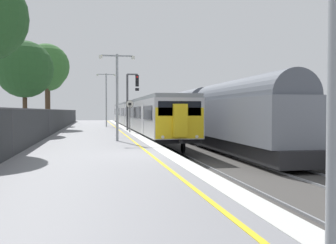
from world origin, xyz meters
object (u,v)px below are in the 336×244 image
at_px(signal_gantry, 131,95).
at_px(speed_limit_sign, 130,112).
at_px(background_tree_centre, 46,68).
at_px(background_tree_back, 24,71).
at_px(platform_lamp_mid, 117,89).
at_px(background_tree_right, 48,76).
at_px(freight_train_adjacent_track, 207,114).
at_px(platform_lamp_far, 106,95).
at_px(commuter_train_at_platform, 137,115).

height_order(signal_gantry, speed_limit_sign, signal_gantry).
relative_size(background_tree_centre, background_tree_back, 1.19).
bearing_deg(background_tree_centre, platform_lamp_mid, -70.98).
xyz_separation_m(background_tree_right, background_tree_back, (0.27, -17.28, -1.18)).
xyz_separation_m(freight_train_adjacent_track, background_tree_back, (-13.59, 0.93, 3.13)).
xyz_separation_m(speed_limit_sign, platform_lamp_mid, (-1.46, -8.41, 1.31)).
bearing_deg(speed_limit_sign, background_tree_centre, 130.74).
height_order(platform_lamp_mid, platform_lamp_far, platform_lamp_far).
bearing_deg(background_tree_centre, background_tree_back, -93.09).
relative_size(signal_gantry, platform_lamp_far, 0.87).
distance_m(speed_limit_sign, background_tree_centre, 11.90).
height_order(platform_lamp_mid, background_tree_back, background_tree_back).
bearing_deg(freight_train_adjacent_track, background_tree_back, 176.07).
bearing_deg(signal_gantry, speed_limit_sign, -96.19).
xyz_separation_m(speed_limit_sign, background_tree_centre, (-7.27, 8.44, 4.20)).
height_order(signal_gantry, background_tree_centre, background_tree_centre).
relative_size(freight_train_adjacent_track, background_tree_right, 3.64).
xyz_separation_m(signal_gantry, platform_lamp_mid, (-1.84, -11.87, -0.15)).
bearing_deg(background_tree_right, platform_lamp_mid, -75.47).
bearing_deg(platform_lamp_far, freight_train_adjacent_track, -60.70).
distance_m(commuter_train_at_platform, signal_gantry, 8.40).
bearing_deg(platform_lamp_mid, background_tree_right, 104.53).
height_order(signal_gantry, background_tree_back, background_tree_back).
bearing_deg(background_tree_centre, signal_gantry, -33.07).
relative_size(speed_limit_sign, background_tree_back, 0.37).
height_order(platform_lamp_far, background_tree_right, background_tree_right).
distance_m(platform_lamp_mid, background_tree_back, 10.29).
bearing_deg(platform_lamp_mid, commuter_train_at_platform, 80.58).
xyz_separation_m(signal_gantry, background_tree_right, (-8.38, 13.40, 2.68)).
bearing_deg(background_tree_centre, freight_train_adjacent_track, -36.76).
xyz_separation_m(freight_train_adjacent_track, platform_lamp_mid, (-7.31, -7.04, 1.46)).
distance_m(commuter_train_at_platform, background_tree_right, 12.07).
xyz_separation_m(background_tree_centre, background_tree_right, (-0.74, 8.42, -0.05)).
relative_size(signal_gantry, background_tree_right, 0.63).
relative_size(signal_gantry, speed_limit_sign, 1.95).
relative_size(commuter_train_at_platform, speed_limit_sign, 17.06).
relative_size(commuter_train_at_platform, freight_train_adjacent_track, 1.51).
bearing_deg(signal_gantry, background_tree_right, 122.04).
bearing_deg(background_tree_right, signal_gantry, -57.96).
bearing_deg(signal_gantry, background_tree_centre, 146.93).
xyz_separation_m(platform_lamp_far, background_tree_right, (-6.55, 5.19, 2.41)).
height_order(freight_train_adjacent_track, speed_limit_sign, freight_train_adjacent_track).
xyz_separation_m(commuter_train_at_platform, speed_limit_sign, (-1.85, -11.53, 0.34)).
bearing_deg(signal_gantry, platform_lamp_mid, -98.80).
xyz_separation_m(signal_gantry, background_tree_back, (-8.12, -3.89, 1.51)).
relative_size(platform_lamp_mid, background_tree_right, 0.62).
bearing_deg(background_tree_right, background_tree_centre, -84.96).
bearing_deg(freight_train_adjacent_track, background_tree_centre, 143.24).
height_order(platform_lamp_mid, background_tree_centre, background_tree_centre).
xyz_separation_m(commuter_train_at_platform, freight_train_adjacent_track, (4.00, -12.89, 0.19)).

